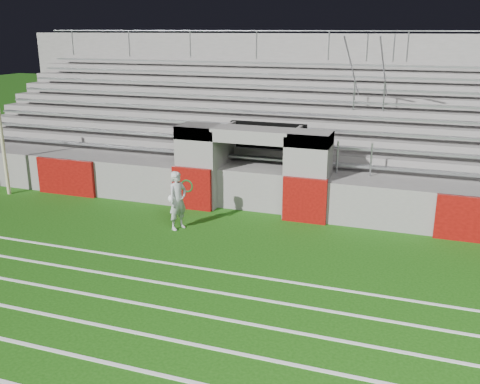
% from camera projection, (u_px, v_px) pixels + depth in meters
% --- Properties ---
extents(ground, '(90.00, 90.00, 0.00)m').
position_uv_depth(ground, '(210.00, 252.00, 13.70)').
color(ground, '#16480C').
rests_on(ground, ground).
extents(field_post, '(0.12, 0.12, 3.09)m').
position_uv_depth(field_post, '(4.00, 150.00, 18.03)').
color(field_post, '#BEB58D').
rests_on(field_post, ground).
extents(field_markings, '(28.00, 8.09, 0.01)m').
position_uv_depth(field_markings, '(99.00, 361.00, 9.19)').
color(field_markings, white).
rests_on(field_markings, ground).
extents(stadium_structure, '(26.00, 8.48, 5.42)m').
position_uv_depth(stadium_structure, '(288.00, 137.00, 20.45)').
color(stadium_structure, slate).
rests_on(stadium_structure, ground).
extents(goalkeeper_with_ball, '(0.61, 0.72, 1.69)m').
position_uv_depth(goalkeeper_with_ball, '(178.00, 200.00, 15.04)').
color(goalkeeper_with_ball, '#A2A8AC').
rests_on(goalkeeper_with_ball, ground).
extents(hose_coil, '(0.56, 0.14, 0.56)m').
position_uv_depth(hose_coil, '(188.00, 186.00, 16.73)').
color(hose_coil, '#0C3E1C').
rests_on(hose_coil, ground).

